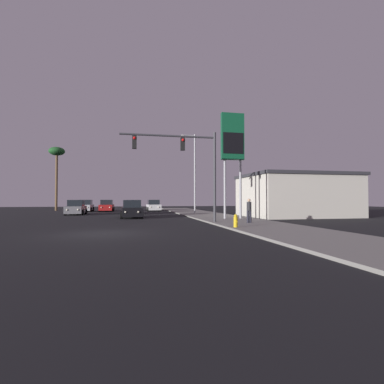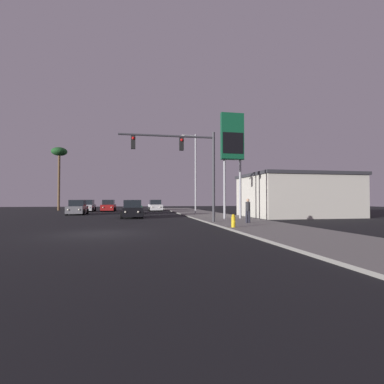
# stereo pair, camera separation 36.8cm
# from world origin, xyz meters

# --- Properties ---
(ground_plane) EXTENTS (120.00, 120.00, 0.00)m
(ground_plane) POSITION_xyz_m (0.00, 0.00, 0.00)
(ground_plane) COLOR black
(sidewalk_right) EXTENTS (5.00, 60.00, 0.12)m
(sidewalk_right) POSITION_xyz_m (9.50, 10.00, 0.06)
(sidewalk_right) COLOR gray
(sidewalk_right) RESTS_ON ground
(building_gas_station) EXTENTS (10.30, 8.30, 4.30)m
(building_gas_station) POSITION_xyz_m (18.00, 11.86, 2.16)
(building_gas_station) COLOR beige
(building_gas_station) RESTS_ON ground
(car_grey) EXTENTS (2.04, 4.31, 1.68)m
(car_grey) POSITION_xyz_m (-4.58, 20.17, 0.76)
(car_grey) COLOR slate
(car_grey) RESTS_ON ground
(car_silver) EXTENTS (2.04, 4.33, 1.68)m
(car_silver) POSITION_xyz_m (-4.78, 29.13, 0.76)
(car_silver) COLOR #B7B7BC
(car_silver) RESTS_ON ground
(car_red) EXTENTS (2.04, 4.34, 1.68)m
(car_red) POSITION_xyz_m (-1.86, 29.27, 0.76)
(car_red) COLOR maroon
(car_red) RESTS_ON ground
(car_green) EXTENTS (2.04, 4.32, 1.68)m
(car_green) POSITION_xyz_m (1.80, 20.83, 0.76)
(car_green) COLOR #195933
(car_green) RESTS_ON ground
(car_white) EXTENTS (2.04, 4.34, 1.68)m
(car_white) POSITION_xyz_m (4.90, 29.16, 0.76)
(car_white) COLOR silver
(car_white) RESTS_ON ground
(car_black) EXTENTS (2.04, 4.34, 1.68)m
(car_black) POSITION_xyz_m (1.58, 13.03, 0.76)
(car_black) COLOR black
(car_black) RESTS_ON ground
(traffic_light_mast) EXTENTS (6.84, 0.36, 6.50)m
(traffic_light_mast) POSITION_xyz_m (5.48, 4.98, 4.70)
(traffic_light_mast) COLOR #38383D
(traffic_light_mast) RESTS_ON sidewalk_right
(street_lamp) EXTENTS (1.74, 0.24, 9.00)m
(street_lamp) POSITION_xyz_m (8.45, 17.11, 5.12)
(street_lamp) COLOR #99999E
(street_lamp) RESTS_ON sidewalk_right
(gas_station_sign) EXTENTS (2.00, 0.42, 9.00)m
(gas_station_sign) POSITION_xyz_m (9.97, 8.35, 6.62)
(gas_station_sign) COLOR #99999E
(gas_station_sign) RESTS_ON sidewalk_right
(fire_hydrant) EXTENTS (0.24, 0.34, 0.76)m
(fire_hydrant) POSITION_xyz_m (7.42, 0.69, 0.49)
(fire_hydrant) COLOR gold
(fire_hydrant) RESTS_ON sidewalk_right
(pedestrian_on_sidewalk) EXTENTS (0.34, 0.32, 1.67)m
(pedestrian_on_sidewalk) POSITION_xyz_m (9.47, 3.60, 1.03)
(pedestrian_on_sidewalk) COLOR #23232D
(pedestrian_on_sidewalk) RESTS_ON sidewalk_right
(palm_tree_far) EXTENTS (2.40, 2.40, 9.92)m
(palm_tree_far) POSITION_xyz_m (-9.79, 34.00, 8.63)
(palm_tree_far) COLOR brown
(palm_tree_far) RESTS_ON ground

